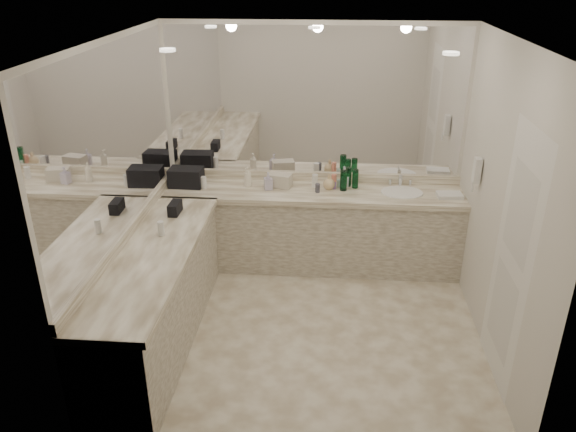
# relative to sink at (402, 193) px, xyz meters

# --- Properties ---
(floor) EXTENTS (3.20, 3.20, 0.00)m
(floor) POSITION_rel_sink_xyz_m (-0.95, -1.20, -0.90)
(floor) COLOR beige
(floor) RESTS_ON ground
(ceiling) EXTENTS (3.20, 3.20, 0.00)m
(ceiling) POSITION_rel_sink_xyz_m (-0.95, -1.20, 1.71)
(ceiling) COLOR white
(ceiling) RESTS_ON floor
(wall_back) EXTENTS (3.20, 0.02, 2.60)m
(wall_back) POSITION_rel_sink_xyz_m (-0.95, 0.30, 0.41)
(wall_back) COLOR silver
(wall_back) RESTS_ON floor
(wall_left) EXTENTS (0.02, 3.00, 2.60)m
(wall_left) POSITION_rel_sink_xyz_m (-2.55, -1.20, 0.41)
(wall_left) COLOR silver
(wall_left) RESTS_ON floor
(wall_right) EXTENTS (0.02, 3.00, 2.60)m
(wall_right) POSITION_rel_sink_xyz_m (0.65, -1.20, 0.41)
(wall_right) COLOR silver
(wall_right) RESTS_ON floor
(vanity_back_base) EXTENTS (3.20, 0.60, 0.84)m
(vanity_back_base) POSITION_rel_sink_xyz_m (-0.95, 0.00, -0.48)
(vanity_back_base) COLOR beige
(vanity_back_base) RESTS_ON floor
(vanity_back_top) EXTENTS (3.20, 0.64, 0.06)m
(vanity_back_top) POSITION_rel_sink_xyz_m (-0.95, -0.01, -0.03)
(vanity_back_top) COLOR white
(vanity_back_top) RESTS_ON vanity_back_base
(vanity_left_base) EXTENTS (0.60, 2.40, 0.84)m
(vanity_left_base) POSITION_rel_sink_xyz_m (-2.25, -1.50, -0.48)
(vanity_left_base) COLOR beige
(vanity_left_base) RESTS_ON floor
(vanity_left_top) EXTENTS (0.64, 2.42, 0.06)m
(vanity_left_top) POSITION_rel_sink_xyz_m (-2.24, -1.50, -0.03)
(vanity_left_top) COLOR white
(vanity_left_top) RESTS_ON vanity_left_base
(backsplash_back) EXTENTS (3.20, 0.04, 0.10)m
(backsplash_back) POSITION_rel_sink_xyz_m (-0.95, 0.28, 0.05)
(backsplash_back) COLOR white
(backsplash_back) RESTS_ON vanity_back_top
(backsplash_left) EXTENTS (0.04, 3.00, 0.10)m
(backsplash_left) POSITION_rel_sink_xyz_m (-2.53, -1.20, 0.05)
(backsplash_left) COLOR white
(backsplash_left) RESTS_ON vanity_left_top
(mirror_back) EXTENTS (3.12, 0.01, 1.55)m
(mirror_back) POSITION_rel_sink_xyz_m (-0.95, 0.29, 0.88)
(mirror_back) COLOR white
(mirror_back) RESTS_ON wall_back
(mirror_left) EXTENTS (0.01, 2.92, 1.55)m
(mirror_left) POSITION_rel_sink_xyz_m (-2.54, -1.20, 0.88)
(mirror_left) COLOR white
(mirror_left) RESTS_ON wall_left
(sink) EXTENTS (0.44, 0.44, 0.03)m
(sink) POSITION_rel_sink_xyz_m (0.00, 0.00, 0.00)
(sink) COLOR white
(sink) RESTS_ON vanity_back_top
(faucet) EXTENTS (0.24, 0.16, 0.14)m
(faucet) POSITION_rel_sink_xyz_m (0.00, 0.21, 0.07)
(faucet) COLOR silver
(faucet) RESTS_ON vanity_back_top
(wall_phone) EXTENTS (0.06, 0.10, 0.24)m
(wall_phone) POSITION_rel_sink_xyz_m (0.61, -0.50, 0.46)
(wall_phone) COLOR white
(wall_phone) RESTS_ON wall_right
(door) EXTENTS (0.02, 0.82, 2.10)m
(door) POSITION_rel_sink_xyz_m (0.64, -1.70, 0.16)
(door) COLOR white
(door) RESTS_ON wall_right
(black_toiletry_bag) EXTENTS (0.36, 0.24, 0.20)m
(black_toiletry_bag) POSITION_rel_sink_xyz_m (-2.32, 0.02, 0.11)
(black_toiletry_bag) COLOR black
(black_toiletry_bag) RESTS_ON vanity_back_top
(black_bag_spill) EXTENTS (0.10, 0.21, 0.11)m
(black_bag_spill) POSITION_rel_sink_xyz_m (-2.25, -0.71, 0.06)
(black_bag_spill) COLOR black
(black_bag_spill) RESTS_ON vanity_left_top
(cream_cosmetic_case) EXTENTS (0.28, 0.20, 0.14)m
(cream_cosmetic_case) POSITION_rel_sink_xyz_m (-1.30, 0.07, 0.08)
(cream_cosmetic_case) COLOR beige
(cream_cosmetic_case) RESTS_ON vanity_back_top
(hand_towel) EXTENTS (0.26, 0.18, 0.04)m
(hand_towel) POSITION_rel_sink_xyz_m (0.48, -0.08, 0.03)
(hand_towel) COLOR white
(hand_towel) RESTS_ON vanity_back_top
(lotion_left) EXTENTS (0.06, 0.06, 0.13)m
(lotion_left) POSITION_rel_sink_xyz_m (-2.25, -1.19, 0.07)
(lotion_left) COLOR white
(lotion_left) RESTS_ON vanity_left_top
(soap_bottle_a) EXTENTS (0.11, 0.11, 0.22)m
(soap_bottle_a) POSITION_rel_sink_xyz_m (-1.65, 0.06, 0.11)
(soap_bottle_a) COLOR white
(soap_bottle_a) RESTS_ON vanity_back_top
(soap_bottle_b) EXTENTS (0.11, 0.11, 0.19)m
(soap_bottle_b) POSITION_rel_sink_xyz_m (-1.42, -0.01, 0.10)
(soap_bottle_b) COLOR silver
(soap_bottle_b) RESTS_ON vanity_back_top
(soap_bottle_c) EXTENTS (0.14, 0.14, 0.17)m
(soap_bottle_c) POSITION_rel_sink_xyz_m (-0.77, 0.05, 0.09)
(soap_bottle_c) COLOR #DEBE89
(soap_bottle_c) RESTS_ON vanity_back_top
(green_bottle_0) EXTENTS (0.07, 0.07, 0.22)m
(green_bottle_0) POSITION_rel_sink_xyz_m (-0.62, 0.03, 0.11)
(green_bottle_0) COLOR #0C4921
(green_bottle_0) RESTS_ON vanity_back_top
(green_bottle_1) EXTENTS (0.06, 0.06, 0.21)m
(green_bottle_1) POSITION_rel_sink_xyz_m (-0.56, 0.15, 0.11)
(green_bottle_1) COLOR #0C4921
(green_bottle_1) RESTS_ON vanity_back_top
(green_bottle_2) EXTENTS (0.07, 0.07, 0.21)m
(green_bottle_2) POSITION_rel_sink_xyz_m (-0.49, 0.11, 0.11)
(green_bottle_2) COLOR #0C4921
(green_bottle_2) RESTS_ON vanity_back_top
(amenity_bottle_0) EXTENTS (0.05, 0.05, 0.07)m
(amenity_bottle_0) POSITION_rel_sink_xyz_m (-0.72, 0.06, 0.04)
(amenity_bottle_0) COLOR #9966B2
(amenity_bottle_0) RESTS_ON vanity_back_top
(amenity_bottle_1) EXTENTS (0.06, 0.06, 0.12)m
(amenity_bottle_1) POSITION_rel_sink_xyz_m (-0.59, 0.14, 0.06)
(amenity_bottle_1) COLOR silver
(amenity_bottle_1) RESTS_ON vanity_back_top
(amenity_bottle_2) EXTENTS (0.04, 0.04, 0.08)m
(amenity_bottle_2) POSITION_rel_sink_xyz_m (-0.67, 0.12, 0.05)
(amenity_bottle_2) COLOR silver
(amenity_bottle_2) RESTS_ON vanity_back_top
(amenity_bottle_3) EXTENTS (0.05, 0.05, 0.15)m
(amenity_bottle_3) POSITION_rel_sink_xyz_m (-0.72, 0.09, 0.08)
(amenity_bottle_3) COLOR #E57F66
(amenity_bottle_3) RESTS_ON vanity_back_top
(amenity_bottle_4) EXTENTS (0.06, 0.06, 0.14)m
(amenity_bottle_4) POSITION_rel_sink_xyz_m (-0.92, 0.10, 0.07)
(amenity_bottle_4) COLOR white
(amenity_bottle_4) RESTS_ON vanity_back_top
(amenity_bottle_5) EXTENTS (0.06, 0.06, 0.13)m
(amenity_bottle_5) POSITION_rel_sink_xyz_m (-2.12, -0.04, 0.07)
(amenity_bottle_5) COLOR white
(amenity_bottle_5) RESTS_ON vanity_back_top
(amenity_bottle_6) EXTENTS (0.05, 0.05, 0.09)m
(amenity_bottle_6) POSITION_rel_sink_xyz_m (-0.89, -0.05, 0.05)
(amenity_bottle_6) COLOR #3F3F4C
(amenity_bottle_6) RESTS_ON vanity_back_top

